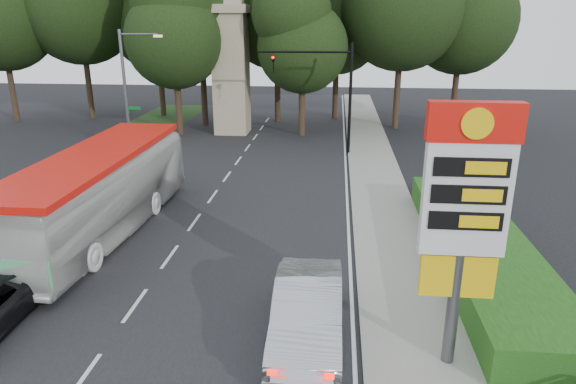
# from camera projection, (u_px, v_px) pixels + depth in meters

# --- Properties ---
(road_surface) EXTENTS (14.00, 80.00, 0.02)m
(road_surface) POSITION_uv_depth(u_px,v_px,m) (200.00, 214.00, 23.68)
(road_surface) COLOR black
(road_surface) RESTS_ON ground
(sidewalk_right) EXTENTS (3.00, 80.00, 0.12)m
(sidewalk_right) POSITION_uv_depth(u_px,v_px,m) (386.00, 220.00, 22.91)
(sidewalk_right) COLOR gray
(sidewalk_right) RESTS_ON ground
(grass_verge_left) EXTENTS (5.00, 50.00, 0.02)m
(grass_verge_left) POSITION_uv_depth(u_px,v_px,m) (68.00, 172.00, 30.19)
(grass_verge_left) COLOR #193814
(grass_verge_left) RESTS_ON ground
(hedge) EXTENTS (3.00, 14.00, 1.20)m
(hedge) POSITION_uv_depth(u_px,v_px,m) (480.00, 249.00, 18.69)
(hedge) COLOR #1D4C14
(hedge) RESTS_ON ground
(gas_station_pylon) EXTENTS (2.10, 0.45, 6.85)m
(gas_station_pylon) POSITION_uv_depth(u_px,v_px,m) (465.00, 204.00, 12.00)
(gas_station_pylon) COLOR #59595E
(gas_station_pylon) RESTS_ON ground
(traffic_signal_mast) EXTENTS (6.10, 0.35, 7.20)m
(traffic_signal_mast) POSITION_uv_depth(u_px,v_px,m) (330.00, 83.00, 33.00)
(traffic_signal_mast) COLOR black
(traffic_signal_mast) RESTS_ON ground
(streetlight_signs) EXTENTS (2.75, 0.98, 8.00)m
(streetlight_signs) POSITION_uv_depth(u_px,v_px,m) (128.00, 88.00, 32.33)
(streetlight_signs) COLOR #59595E
(streetlight_signs) RESTS_ON ground
(monument) EXTENTS (3.00, 3.00, 10.05)m
(monument) POSITION_uv_depth(u_px,v_px,m) (231.00, 67.00, 39.21)
(monument) COLOR gray
(monument) RESTS_ON ground
(tree_west_near) EXTENTS (8.40, 8.40, 16.50)m
(tree_west_near) POSITION_uv_depth(u_px,v_px,m) (155.00, 2.00, 44.96)
(tree_west_near) COLOR #2D2116
(tree_west_near) RESTS_ON ground
(tree_east_near) EXTENTS (8.12, 8.12, 15.95)m
(tree_east_near) POSITION_uv_depth(u_px,v_px,m) (338.00, 5.00, 43.64)
(tree_east_near) COLOR #2D2116
(tree_east_near) RESTS_ON ground
(tree_monument_left) EXTENTS (7.28, 7.28, 14.30)m
(tree_monument_left) POSITION_uv_depth(u_px,v_px,m) (173.00, 18.00, 37.48)
(tree_monument_left) COLOR #2D2116
(tree_monument_left) RESTS_ON ground
(tree_monument_right) EXTENTS (6.72, 6.72, 13.20)m
(tree_monument_right) POSITION_uv_depth(u_px,v_px,m) (303.00, 27.00, 37.32)
(tree_monument_right) COLOR #2D2116
(tree_monument_right) RESTS_ON ground
(transit_bus) EXTENTS (3.48, 12.58, 3.47)m
(transit_bus) POSITION_uv_depth(u_px,v_px,m) (99.00, 194.00, 21.10)
(transit_bus) COLOR silver
(transit_bus) RESTS_ON ground
(sedan_silver) EXTENTS (1.92, 5.37, 1.76)m
(sedan_silver) POSITION_uv_depth(u_px,v_px,m) (308.00, 313.00, 14.15)
(sedan_silver) COLOR #AEAFB6
(sedan_silver) RESTS_ON ground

